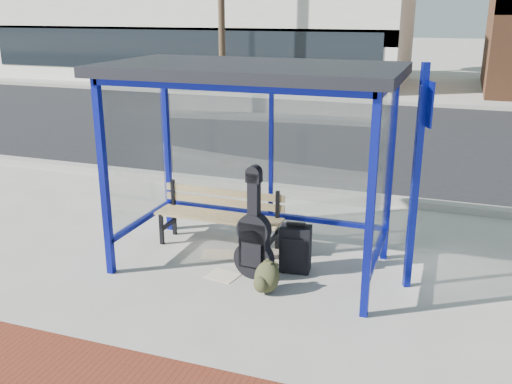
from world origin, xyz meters
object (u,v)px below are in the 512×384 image
at_px(guitar_bag, 254,240).
at_px(backpack, 266,278).
at_px(suitcase, 295,249).
at_px(bench, 220,213).

distance_m(guitar_bag, backpack, 0.50).
distance_m(guitar_bag, suitcase, 0.54).
distance_m(suitcase, backpack, 0.66).
relative_size(guitar_bag, suitcase, 2.05).
xyz_separation_m(guitar_bag, suitcase, (0.41, 0.31, -0.18)).
bearing_deg(guitar_bag, backpack, -47.00).
bearing_deg(guitar_bag, suitcase, 41.55).
bearing_deg(suitcase, bench, 152.95).
height_order(guitar_bag, suitcase, guitar_bag).
distance_m(bench, guitar_bag, 1.06).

